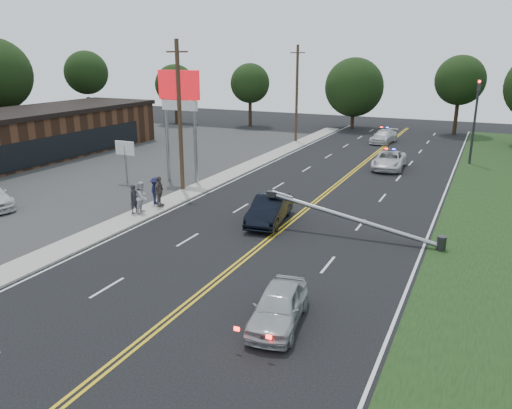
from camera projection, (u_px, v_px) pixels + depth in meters
The scene contains 24 objects.
ground at pixel (211, 285), 20.37m from camera, with size 120.00×120.00×0.00m, color black.
parking_lot at pixel (46, 181), 37.16m from camera, with size 25.00×60.00×0.01m, color #2D2D2D.
sidewalk at pixel (176, 198), 32.43m from camera, with size 1.80×70.00×0.12m, color #A6A196.
centerline_yellow at pixel (297, 216), 29.03m from camera, with size 0.36×80.00×0.00m, color gold.
pharmacy_building at pixel (12, 137), 43.24m from camera, with size 8.40×30.40×4.30m.
pylon_sign at pixel (179, 99), 35.04m from camera, with size 3.20×0.35×8.00m.
small_sign at pixel (125, 152), 35.78m from camera, with size 1.60×0.14×3.10m.
traffic_signal at pixel (475, 114), 41.79m from camera, with size 0.28×0.41×7.05m.
fallen_streetlight at pixel (361, 221), 25.34m from camera, with size 9.36×0.44×1.91m.
utility_pole_mid at pixel (180, 117), 33.04m from camera, with size 1.60×0.28×10.00m.
utility_pole_far at pixel (297, 94), 52.11m from camera, with size 1.60×0.28×10.00m.
tree_3 at pixel (86, 73), 60.14m from camera, with size 5.17×5.17×9.51m.
tree_4 at pixel (175, 85), 66.16m from camera, with size 5.32×5.32×7.83m.
tree_5 at pixel (250, 83), 63.85m from camera, with size 5.02×5.02×8.00m.
tree_6 at pixel (354, 87), 61.90m from camera, with size 7.22×7.22×8.73m.
tree_7 at pixel (460, 80), 56.95m from camera, with size 5.64×5.64×9.02m.
crashed_sedan at pixel (269, 209), 27.74m from camera, with size 1.63×4.68×1.54m, color black.
waiting_sedan at pixel (279, 306), 17.27m from camera, with size 1.60×3.97×1.35m, color #ACB0B4.
emergency_a at pixel (389, 160), 40.92m from camera, with size 2.35×5.09×1.42m, color silver.
emergency_b at pixel (384, 136), 52.95m from camera, with size 1.89×4.64×1.35m, color silver.
bystander_a at pixel (134, 199), 29.01m from camera, with size 0.62×0.41×1.71m, color #25242B.
bystander_b at pixel (142, 197), 29.10m from camera, with size 0.91×0.71×1.87m, color silver.
bystander_c at pixel (155, 191), 30.79m from camera, with size 1.09×0.63×1.69m, color #1B1D45.
bystander_d at pixel (159, 191), 30.24m from camera, with size 1.11×0.46×1.90m, color #5F534C.
Camera 1 is at (9.52, -16.02, 9.04)m, focal length 35.00 mm.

